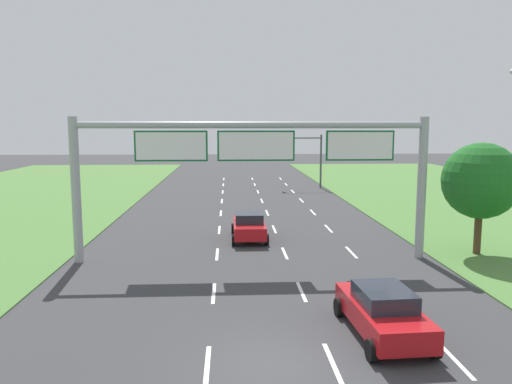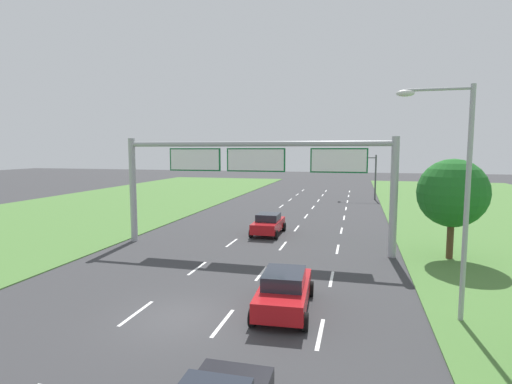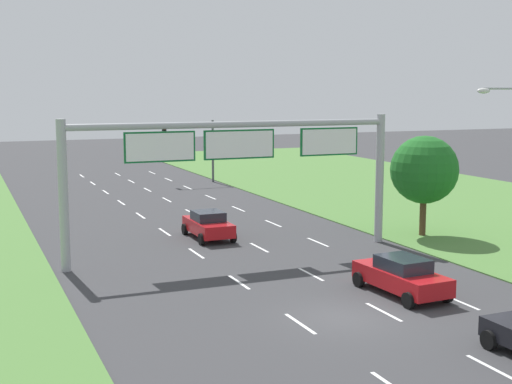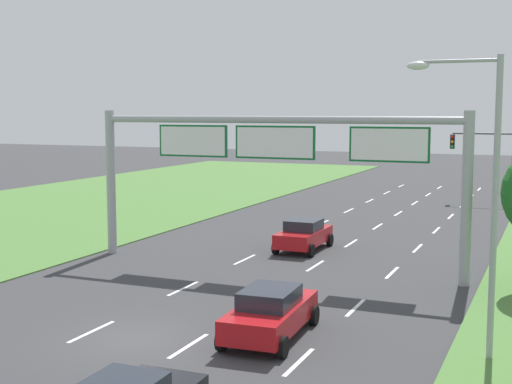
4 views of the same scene
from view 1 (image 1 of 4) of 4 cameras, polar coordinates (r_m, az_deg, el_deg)
The scene contains 9 objects.
ground_plane at distance 14.69m, azimuth 1.64°, elevation -19.05°, with size 200.00×200.00×0.00m, color #38383A.
lane_dashes_inner_left at distance 28.85m, azimuth -4.33°, elevation -5.57°, with size 0.14×68.40×0.01m.
lane_dashes_inner_right at distance 28.98m, azimuth 2.64°, elevation -5.49°, with size 0.14×68.40×0.01m.
lane_dashes_slip at distance 29.53m, azimuth 9.44°, elevation -5.34°, with size 0.14×68.40×0.01m.
car_lead_silver at distance 28.99m, azimuth -0.79°, elevation -3.91°, with size 2.05×4.16×1.55m.
car_mid_lane at distance 16.60m, azimuth 14.28°, elevation -13.07°, with size 2.30×4.56×1.57m.
sign_gantry at distance 24.04m, azimuth -0.12°, elevation 3.81°, with size 17.24×0.44×7.00m.
traffic_light_mast at distance 52.43m, azimuth 5.36°, elevation 4.66°, with size 4.76×0.49×5.60m.
roadside_tree_mid at distance 27.51m, azimuth 24.31°, elevation 1.16°, with size 3.85×3.85×5.75m.
Camera 1 is at (-1.11, -13.07, 6.61)m, focal length 35.00 mm.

